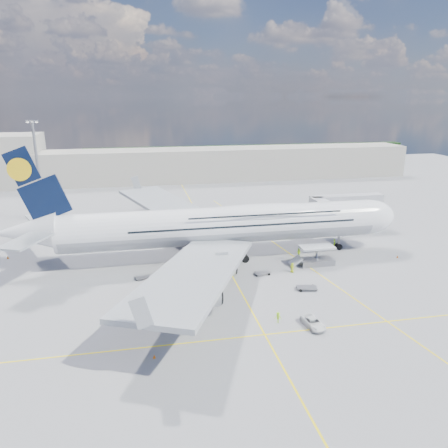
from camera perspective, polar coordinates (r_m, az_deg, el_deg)
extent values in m
plane|color=gray|center=(78.39, 1.16, -6.95)|extent=(300.00, 300.00, 0.00)
cube|color=yellow|center=(78.39, 1.16, -6.94)|extent=(0.25, 220.00, 0.01)
cube|color=yellow|center=(61.09, 5.35, -14.18)|extent=(120.00, 0.25, 0.01)
cube|color=yellow|center=(91.03, 8.44, -3.75)|extent=(14.16, 99.06, 0.01)
cylinder|color=white|center=(85.30, -0.26, -0.14)|extent=(62.00, 7.20, 7.20)
cylinder|color=#9EA0A5|center=(85.35, -0.26, -0.23)|extent=(60.76, 7.13, 7.13)
ellipsoid|color=white|center=(86.61, 4.94, 1.41)|extent=(36.00, 6.84, 3.76)
ellipsoid|color=white|center=(95.99, 18.22, 0.90)|extent=(11.52, 7.20, 7.20)
ellipsoid|color=black|center=(97.46, 19.91, 1.33)|extent=(3.84, 4.16, 1.44)
cone|color=white|center=(85.92, -24.18, -0.93)|extent=(10.00, 6.84, 6.84)
cube|color=black|center=(83.51, -23.54, 4.92)|extent=(11.02, 0.46, 14.61)
cylinder|color=yellow|center=(83.59, -25.15, 6.49)|extent=(4.00, 0.60, 4.00)
cube|color=#999EA3|center=(103.73, -6.74, 2.04)|extent=(25.49, 39.15, 3.35)
cube|color=#999EA3|center=(65.85, -3.76, -6.36)|extent=(25.49, 39.15, 3.35)
cylinder|color=#B7BABF|center=(97.68, -3.40, -0.23)|extent=(5.20, 3.50, 3.50)
cylinder|color=#B7BABF|center=(107.27, -6.57, 1.20)|extent=(5.20, 3.50, 3.50)
cylinder|color=#B7BABF|center=(74.34, -0.67, -5.60)|extent=(5.20, 3.50, 3.50)
cylinder|color=#B7BABF|center=(64.18, -2.91, -9.32)|extent=(5.20, 3.50, 3.50)
cylinder|color=gray|center=(94.51, 14.80, -1.96)|extent=(0.44, 0.44, 3.80)
cylinder|color=black|center=(94.99, 14.73, -2.85)|extent=(1.30, 0.90, 1.30)
cylinder|color=gray|center=(86.72, -0.26, -3.05)|extent=(0.56, 0.56, 3.80)
cylinder|color=black|center=(90.16, -0.65, -3.26)|extent=(1.50, 0.90, 1.50)
cube|color=#B7B7BC|center=(100.64, 12.88, 2.18)|extent=(3.00, 10.00, 2.60)
cube|color=#B7B7BC|center=(108.44, 15.69, 2.98)|extent=(18.00, 3.00, 2.60)
cylinder|color=gray|center=(104.98, 13.10, 0.74)|extent=(0.80, 0.80, 7.10)
cylinder|color=black|center=(105.83, 13.00, -0.88)|extent=(0.90, 0.80, 0.90)
cylinder|color=gray|center=(113.07, 19.18, 1.36)|extent=(1.00, 1.00, 7.10)
cube|color=gray|center=(113.87, 19.03, -0.18)|extent=(2.00, 2.00, 0.80)
cylinder|color=#B7B7BC|center=(97.30, 13.78, 1.64)|extent=(3.60, 3.60, 2.80)
cube|color=silver|center=(84.74, 12.06, -2.97)|extent=(6.50, 3.20, 0.35)
cube|color=gray|center=(85.74, 11.94, -4.83)|extent=(6.50, 3.20, 1.10)
cube|color=gray|center=(85.22, 12.00, -3.89)|extent=(0.22, 1.99, 3.00)
cylinder|color=black|center=(83.82, 10.61, -5.40)|extent=(0.70, 0.30, 0.70)
cube|color=silver|center=(84.06, 9.31, -4.79)|extent=(2.16, 2.60, 1.60)
cylinder|color=gray|center=(119.26, -23.09, 6.10)|extent=(0.70, 0.70, 25.00)
cube|color=gray|center=(117.97, -23.78, 12.17)|extent=(3.00, 0.40, 0.60)
cube|color=#B2AD9E|center=(167.91, -5.91, 7.66)|extent=(180.00, 16.00, 12.00)
cube|color=#193814|center=(219.22, 3.50, 9.20)|extent=(160.00, 6.00, 8.00)
cube|color=gray|center=(66.25, -13.01, -11.60)|extent=(3.60, 2.15, 0.21)
cylinder|color=black|center=(65.79, -14.23, -12.04)|extent=(0.50, 0.21, 0.50)
cylinder|color=black|center=(66.88, -11.79, -11.38)|extent=(0.50, 0.21, 0.50)
cube|color=gray|center=(66.84, -4.25, -10.94)|extent=(3.48, 2.20, 0.20)
cylinder|color=black|center=(66.21, -5.31, -11.39)|extent=(0.48, 0.20, 0.48)
cylinder|color=black|center=(67.63, -3.20, -10.72)|extent=(0.48, 0.20, 0.48)
cube|color=silver|center=(66.45, -4.26, -10.28)|extent=(2.60, 1.96, 1.63)
cube|color=gray|center=(74.00, -4.85, -8.15)|extent=(3.71, 2.94, 0.20)
cylinder|color=black|center=(73.35, -5.82, -8.53)|extent=(0.48, 0.20, 0.48)
cylinder|color=black|center=(74.79, -3.90, -7.97)|extent=(0.48, 0.20, 0.48)
cube|color=gray|center=(78.88, -10.54, -6.84)|extent=(2.91, 2.00, 0.16)
cylinder|color=black|center=(78.44, -11.30, -7.11)|extent=(0.39, 0.16, 0.39)
cylinder|color=black|center=(79.41, -9.77, -6.72)|extent=(0.39, 0.16, 0.39)
cube|color=gray|center=(74.70, 10.77, -8.14)|extent=(3.68, 2.50, 0.20)
cylinder|color=black|center=(73.73, 9.98, -8.56)|extent=(0.49, 0.20, 0.49)
cylinder|color=black|center=(75.81, 11.52, -7.93)|extent=(0.49, 0.20, 0.49)
cube|color=gray|center=(79.58, 5.01, -6.38)|extent=(3.19, 2.28, 0.17)
cylinder|color=black|center=(78.82, 4.31, -6.69)|extent=(0.42, 0.17, 0.42)
cylinder|color=black|center=(80.45, 5.68, -6.24)|extent=(0.42, 0.17, 0.42)
cube|color=white|center=(68.74, -4.65, -9.92)|extent=(2.69, 1.78, 1.15)
cube|color=black|center=(68.43, -4.67, -9.39)|extent=(1.14, 1.26, 0.44)
cylinder|color=black|center=(68.38, -5.34, -10.41)|extent=(0.57, 0.22, 0.57)
cylinder|color=black|center=(69.41, -3.96, -9.94)|extent=(0.57, 0.22, 0.57)
cube|color=gray|center=(106.02, -8.15, -0.20)|extent=(7.87, 4.99, 2.27)
cube|color=white|center=(105.40, -8.63, 0.90)|extent=(6.08, 4.47, 2.50)
cube|color=white|center=(105.91, -6.64, 0.42)|extent=(2.79, 3.14, 1.82)
cube|color=black|center=(105.91, -6.22, 0.56)|extent=(0.90, 2.20, 1.02)
cylinder|color=black|center=(105.06, -6.74, -0.59)|extent=(1.25, 0.40, 1.25)
cylinder|color=black|center=(107.32, -9.51, -0.34)|extent=(1.25, 0.40, 1.25)
cube|color=orange|center=(105.61, -8.61, 0.49)|extent=(6.15, 4.54, 0.57)
cube|color=gray|center=(124.05, -7.64, 2.23)|extent=(7.50, 3.88, 2.20)
cube|color=white|center=(123.52, -8.04, 3.15)|extent=(5.68, 3.65, 2.42)
cube|color=white|center=(124.00, -6.39, 2.74)|extent=(2.40, 2.84, 1.76)
cube|color=black|center=(124.02, -6.04, 2.85)|extent=(0.56, 2.19, 0.99)
cylinder|color=black|center=(123.11, -6.47, 1.92)|extent=(1.21, 0.38, 1.21)
cylinder|color=black|center=(125.27, -8.78, 2.09)|extent=(1.21, 0.38, 1.21)
imported|color=white|center=(63.55, 11.58, -12.53)|extent=(2.61, 4.79, 1.27)
imported|color=#A9F91A|center=(95.50, 14.24, -2.50)|extent=(0.82, 0.86, 1.97)
imported|color=#BDFD1A|center=(89.08, 9.74, -3.69)|extent=(0.95, 1.03, 1.70)
imported|color=#D8E918|center=(70.13, -9.57, -9.33)|extent=(0.57, 1.07, 1.74)
imported|color=#C9DF17|center=(80.99, 8.91, -5.66)|extent=(1.02, 1.06, 1.83)
imported|color=#A6EF19|center=(63.77, 7.07, -12.02)|extent=(1.19, 0.95, 1.62)
cone|color=orange|center=(93.94, 21.72, -3.98)|extent=(0.39, 0.39, 0.50)
cube|color=orange|center=(94.02, 21.71, -4.11)|extent=(0.34, 0.34, 0.03)
cone|color=orange|center=(103.22, -6.33, -1.08)|extent=(0.47, 0.47, 0.59)
cube|color=orange|center=(103.30, -6.32, -1.22)|extent=(0.40, 0.40, 0.03)
cone|color=orange|center=(106.93, -10.81, -0.69)|extent=(0.38, 0.38, 0.48)
cube|color=orange|center=(106.99, -10.81, -0.80)|extent=(0.33, 0.33, 0.03)
cone|color=orange|center=(70.96, -1.11, -9.29)|extent=(0.45, 0.45, 0.58)
cube|color=orange|center=(71.08, -1.11, -9.49)|extent=(0.39, 0.39, 0.03)
cone|color=orange|center=(56.69, -9.10, -16.69)|extent=(0.39, 0.39, 0.49)
cube|color=orange|center=(56.82, -9.09, -16.89)|extent=(0.33, 0.33, 0.03)
cone|color=orange|center=(96.89, -26.40, -3.91)|extent=(0.47, 0.47, 0.59)
cube|color=orange|center=(96.98, -26.38, -4.06)|extent=(0.40, 0.40, 0.03)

